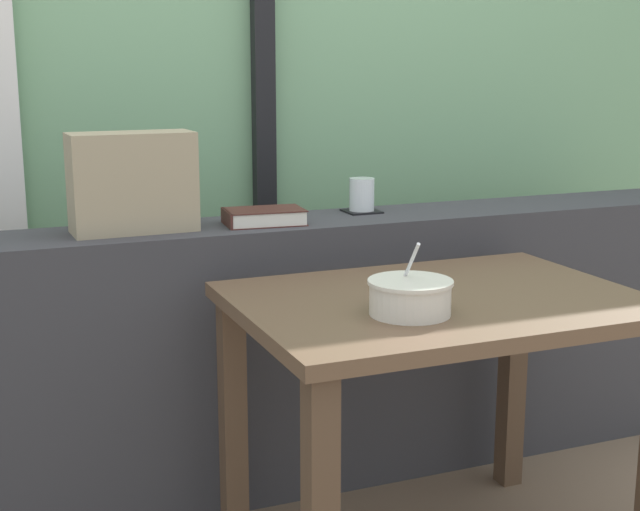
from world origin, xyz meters
TOP-DOWN VIEW (x-y plane):
  - outdoor_backdrop at (0.00, 1.17)m, footprint 4.80×0.08m
  - window_divider_post at (0.04, 1.10)m, footprint 0.07×0.05m
  - dark_console_ledge at (0.00, 0.55)m, footprint 2.80×0.29m
  - breakfast_table at (0.09, -0.01)m, footprint 0.94×0.69m
  - coaster_square at (0.17, 0.60)m, footprint 0.10×0.10m
  - juice_glass at (0.17, 0.60)m, footprint 0.07×0.07m
  - closed_book at (-0.16, 0.52)m, footprint 0.23×0.16m
  - throw_pillow at (-0.51, 0.55)m, footprint 0.32×0.15m
  - soup_bowl at (-0.05, -0.12)m, footprint 0.19×0.19m

SIDE VIEW (x-z plane):
  - dark_console_ledge at x=0.00m, z-range 0.00..0.78m
  - breakfast_table at x=0.09m, z-range 0.22..0.91m
  - soup_bowl at x=-0.05m, z-range 0.64..0.80m
  - coaster_square at x=0.17m, z-range 0.78..0.79m
  - closed_book at x=-0.16m, z-range 0.78..0.82m
  - juice_glass at x=0.17m, z-range 0.78..0.88m
  - throw_pillow at x=-0.51m, z-range 0.78..1.04m
  - window_divider_post at x=0.04m, z-range 0.00..2.60m
  - outdoor_backdrop at x=0.00m, z-range 0.00..2.80m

